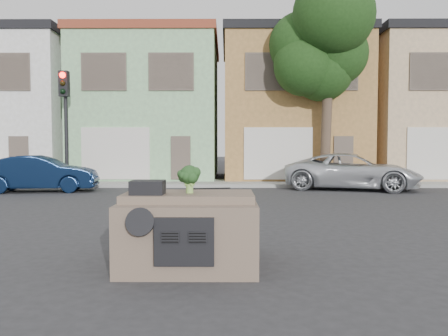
{
  "coord_description": "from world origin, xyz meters",
  "views": [
    {
      "loc": [
        0.56,
        -9.64,
        1.83
      ],
      "look_at": [
        0.51,
        0.5,
        1.3
      ],
      "focal_mm": 35.0,
      "sensor_mm": 36.0,
      "label": 1
    }
  ],
  "objects_px": {
    "broccoli": "(190,179)",
    "silver_pickup": "(352,190)",
    "navy_sedan": "(41,192)",
    "traffic_signal": "(65,129)"
  },
  "relations": [
    {
      "from": "traffic_signal",
      "to": "broccoli",
      "type": "xyz_separation_m",
      "value": [
        6.51,
        -12.69,
        -1.22
      ]
    },
    {
      "from": "navy_sedan",
      "to": "traffic_signal",
      "type": "height_order",
      "value": "traffic_signal"
    },
    {
      "from": "navy_sedan",
      "to": "silver_pickup",
      "type": "height_order",
      "value": "silver_pickup"
    },
    {
      "from": "navy_sedan",
      "to": "broccoli",
      "type": "relative_size",
      "value": 10.19
    },
    {
      "from": "traffic_signal",
      "to": "navy_sedan",
      "type": "bearing_deg",
      "value": -96.96
    },
    {
      "from": "navy_sedan",
      "to": "broccoli",
      "type": "height_order",
      "value": "broccoli"
    },
    {
      "from": "navy_sedan",
      "to": "traffic_signal",
      "type": "relative_size",
      "value": 0.85
    },
    {
      "from": "broccoli",
      "to": "silver_pickup",
      "type": "bearing_deg",
      "value": 63.53
    },
    {
      "from": "silver_pickup",
      "to": "broccoli",
      "type": "height_order",
      "value": "broccoli"
    },
    {
      "from": "navy_sedan",
      "to": "silver_pickup",
      "type": "relative_size",
      "value": 0.8
    }
  ]
}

